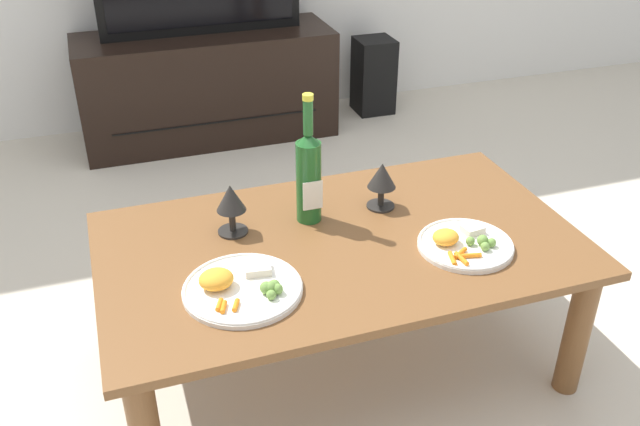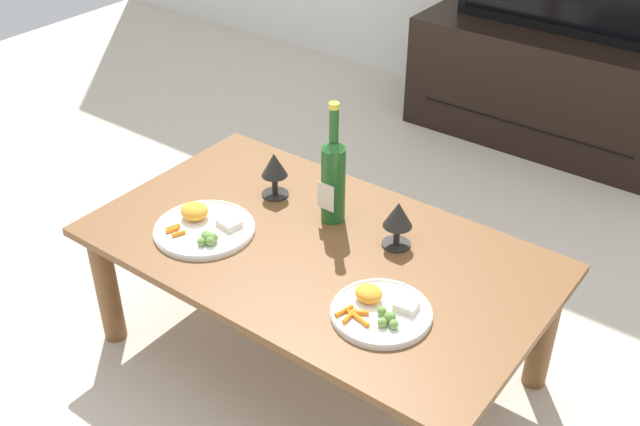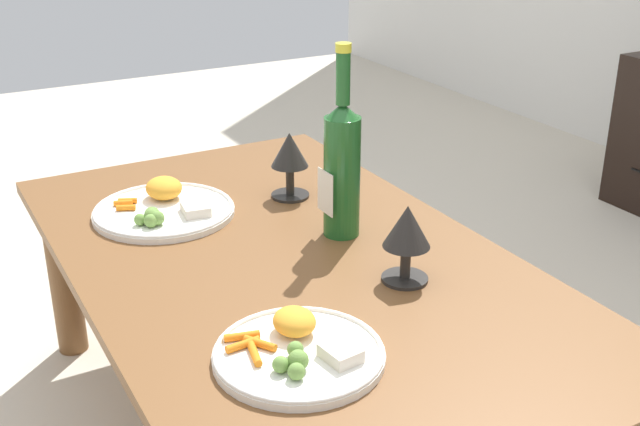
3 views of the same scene
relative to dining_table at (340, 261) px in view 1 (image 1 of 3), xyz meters
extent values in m
plane|color=beige|center=(0.00, 0.00, -0.36)|extent=(6.40, 6.40, 0.00)
cube|color=brown|center=(0.00, 0.00, 0.05)|extent=(1.29, 0.75, 0.03)
cylinder|color=brown|center=(0.58, -0.31, -0.16)|extent=(0.07, 0.07, 0.40)
cylinder|color=brown|center=(-0.58, 0.31, -0.16)|extent=(0.07, 0.07, 0.40)
cylinder|color=brown|center=(0.58, 0.31, -0.16)|extent=(0.07, 0.07, 0.40)
cube|color=black|center=(-0.04, 1.77, -0.10)|extent=(1.22, 0.43, 0.52)
cube|color=black|center=(-0.04, 1.56, -0.21)|extent=(0.97, 0.01, 0.01)
cube|color=black|center=(0.86, 1.82, -0.16)|extent=(0.20, 0.20, 0.40)
cylinder|color=#1E5923|center=(-0.05, 0.14, 0.18)|extent=(0.07, 0.07, 0.24)
cone|color=#1E5923|center=(-0.05, 0.14, 0.31)|extent=(0.07, 0.07, 0.03)
cylinder|color=#1E5923|center=(-0.05, 0.14, 0.37)|extent=(0.03, 0.03, 0.10)
cylinder|color=yellow|center=(-0.05, 0.14, 0.43)|extent=(0.03, 0.03, 0.02)
cube|color=silver|center=(-0.05, 0.10, 0.16)|extent=(0.06, 0.00, 0.08)
cylinder|color=black|center=(-0.26, 0.14, 0.07)|extent=(0.08, 0.08, 0.01)
cylinder|color=black|center=(-0.26, 0.14, 0.10)|extent=(0.02, 0.02, 0.06)
cone|color=black|center=(-0.26, 0.14, 0.17)|extent=(0.08, 0.08, 0.07)
cylinder|color=black|center=(0.17, 0.14, 0.07)|extent=(0.08, 0.08, 0.01)
cylinder|color=black|center=(0.17, 0.14, 0.10)|extent=(0.02, 0.02, 0.06)
cone|color=black|center=(0.17, 0.14, 0.17)|extent=(0.08, 0.08, 0.07)
cylinder|color=white|center=(-0.30, -0.14, 0.07)|extent=(0.29, 0.29, 0.01)
torus|color=white|center=(-0.30, -0.14, 0.08)|extent=(0.29, 0.29, 0.01)
ellipsoid|color=orange|center=(-0.36, -0.11, 0.10)|extent=(0.08, 0.08, 0.05)
cube|color=beige|center=(-0.25, -0.09, 0.09)|extent=(0.07, 0.06, 0.02)
cylinder|color=orange|center=(-0.37, -0.19, 0.08)|extent=(0.03, 0.04, 0.01)
cylinder|color=orange|center=(-0.36, -0.20, 0.08)|extent=(0.02, 0.04, 0.01)
cylinder|color=orange|center=(-0.33, -0.21, 0.08)|extent=(0.03, 0.04, 0.01)
sphere|color=olive|center=(-0.25, -0.20, 0.09)|extent=(0.02, 0.02, 0.02)
sphere|color=olive|center=(-0.24, -0.18, 0.09)|extent=(0.03, 0.03, 0.03)
sphere|color=olive|center=(-0.25, -0.18, 0.09)|extent=(0.03, 0.03, 0.03)
sphere|color=olive|center=(-0.23, -0.19, 0.09)|extent=(0.03, 0.03, 0.03)
sphere|color=olive|center=(-0.23, -0.17, 0.09)|extent=(0.03, 0.03, 0.03)
cylinder|color=white|center=(0.30, -0.14, 0.07)|extent=(0.25, 0.25, 0.01)
torus|color=white|center=(0.30, -0.14, 0.08)|extent=(0.25, 0.25, 0.01)
ellipsoid|color=orange|center=(0.25, -0.12, 0.10)|extent=(0.07, 0.06, 0.04)
cube|color=beige|center=(0.35, -0.09, 0.09)|extent=(0.06, 0.05, 0.02)
cylinder|color=orange|center=(0.26, -0.18, 0.08)|extent=(0.05, 0.04, 0.01)
cylinder|color=orange|center=(0.23, -0.19, 0.08)|extent=(0.02, 0.05, 0.01)
cylinder|color=orange|center=(0.25, -0.20, 0.08)|extent=(0.02, 0.05, 0.01)
cylinder|color=orange|center=(0.28, -0.20, 0.08)|extent=(0.05, 0.02, 0.01)
sphere|color=olive|center=(0.36, -0.17, 0.09)|extent=(0.02, 0.02, 0.02)
sphere|color=olive|center=(0.31, -0.15, 0.09)|extent=(0.02, 0.02, 0.02)
sphere|color=olive|center=(0.34, -0.16, 0.09)|extent=(0.03, 0.03, 0.03)
sphere|color=olive|center=(0.33, -0.18, 0.09)|extent=(0.02, 0.02, 0.02)
camera|label=1|loc=(-0.56, -1.46, 1.07)|focal=38.75mm
camera|label=2|loc=(1.02, -1.35, 1.30)|focal=42.19mm
camera|label=3|loc=(1.18, -0.58, 0.72)|focal=44.81mm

